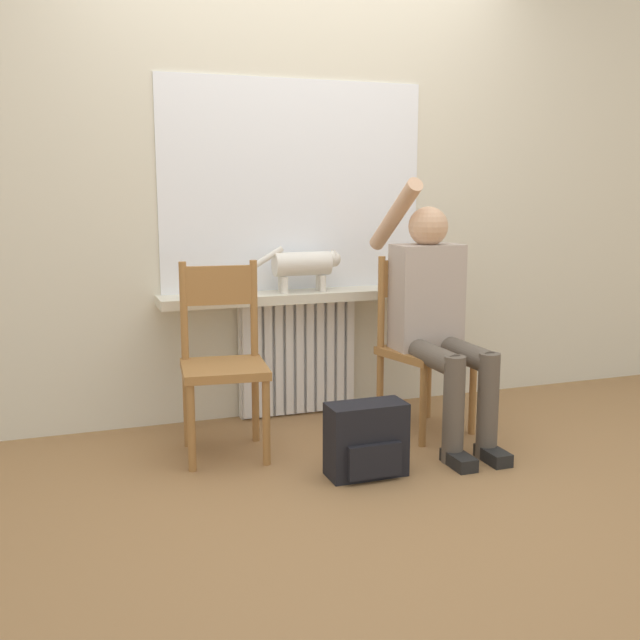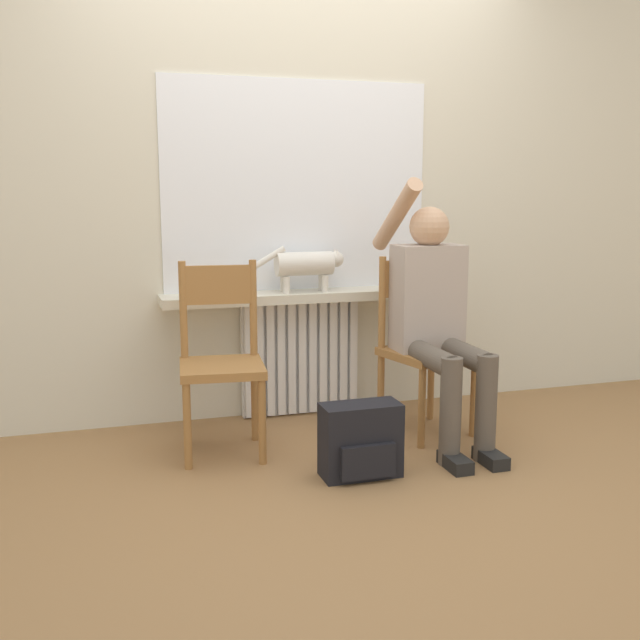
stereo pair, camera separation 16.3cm
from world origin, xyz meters
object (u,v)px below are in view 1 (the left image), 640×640
object	(u,v)px
backpack	(368,440)
cat	(304,264)
person	(436,312)
chair_right	(421,343)
chair_left	(223,359)

from	to	relation	value
backpack	cat	bearing A→B (deg)	89.52
person	chair_right	bearing A→B (deg)	94.67
chair_left	person	xyz separation A→B (m)	(1.05, -0.13, 0.18)
chair_left	person	bearing A→B (deg)	-0.72
backpack	person	bearing A→B (deg)	35.25
chair_right	person	xyz separation A→B (m)	(0.01, -0.13, 0.18)
chair_left	cat	bearing A→B (deg)	42.69
cat	backpack	xyz separation A→B (m)	(-0.01, -0.89, -0.68)
person	backpack	xyz separation A→B (m)	(-0.52, -0.37, -0.48)
chair_right	person	size ratio (longest dim) A/B	0.70
chair_left	cat	distance (m)	0.77
person	backpack	size ratio (longest dim) A/B	3.75
person	cat	xyz separation A→B (m)	(-0.51, 0.52, 0.20)
person	backpack	world-z (taller)	person
chair_right	cat	world-z (taller)	cat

